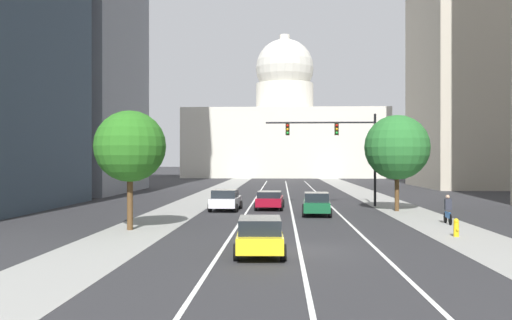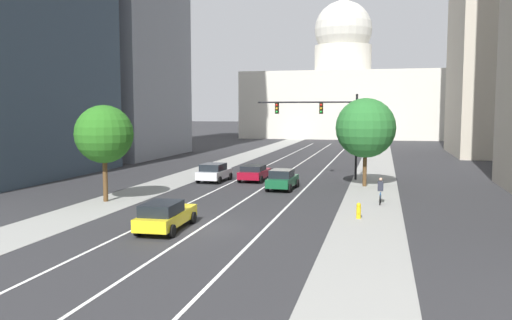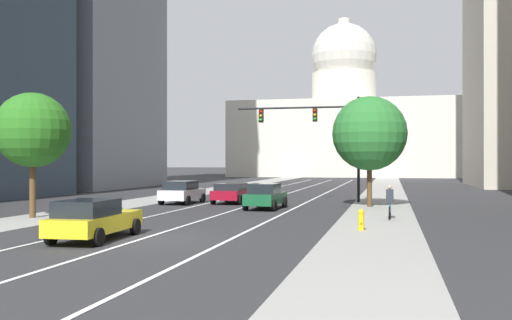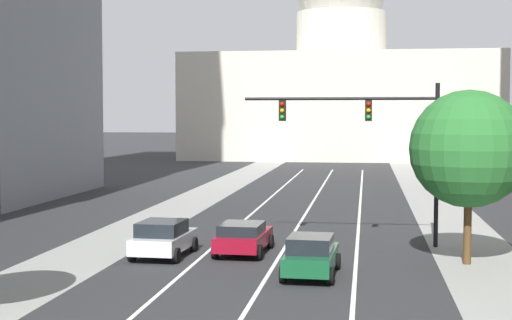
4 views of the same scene
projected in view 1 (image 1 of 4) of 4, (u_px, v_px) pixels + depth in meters
The scene contains 17 objects.
ground_plane at pixel (288, 192), 62.30m from camera, with size 400.00×400.00×0.00m, color #2B2B2D.
sidewalk_left at pixel (210, 194), 57.70m from camera, with size 3.78×130.00×0.01m, color gray.
sidewalk_right at pixel (367, 195), 56.91m from camera, with size 3.78×130.00×0.01m, color gray.
lane_stripe_left at pixel (253, 202), 47.47m from camera, with size 0.16×90.00×0.01m, color white.
lane_stripe_center at pixel (290, 202), 47.31m from camera, with size 0.16×90.00×0.01m, color white.
lane_stripe_right at pixel (327, 202), 47.16m from camera, with size 0.16×90.00×0.01m, color white.
office_tower_far_right at pixel (480, 30), 72.53m from camera, with size 16.40×18.67×42.71m.
capitol_building at pixel (285, 132), 117.03m from camera, with size 41.79×23.50×30.99m.
car_green at pixel (316, 204), 36.22m from camera, with size 2.09×4.18×1.57m.
car_crimson at pixel (270, 200), 40.63m from camera, with size 2.24×4.31×1.39m.
car_yellow at pixel (260, 235), 21.45m from camera, with size 2.12×4.80×1.52m.
car_white at pixel (226, 200), 39.61m from camera, with size 2.26×4.11×1.57m.
traffic_signal_mast at pixel (341, 141), 43.28m from camera, with size 8.92×0.39×7.48m.
fire_hydrant at pixel (456, 227), 26.24m from camera, with size 0.26×0.35×0.91m.
cyclist at pixel (448, 210), 31.28m from camera, with size 0.37×1.70×1.72m.
street_tree_mid_right at pixel (397, 147), 39.16m from camera, with size 4.74×4.74×7.06m.
street_tree_near_left at pixel (130, 146), 28.76m from camera, with size 3.85×3.85×6.44m.
Camera 1 is at (-0.76, -22.40, 3.82)m, focal length 37.58 mm.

